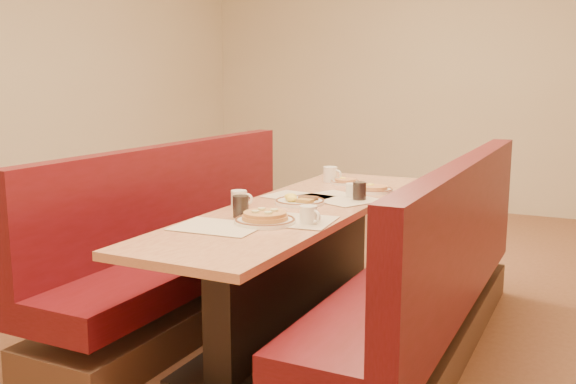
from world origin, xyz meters
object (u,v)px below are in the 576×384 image
at_px(eggs_plate, 299,201).
at_px(coffee_mug_c, 353,190).
at_px(coffee_mug_a, 309,215).
at_px(booth_right, 428,291).
at_px(coffee_mug_b, 240,199).
at_px(pancake_plate, 265,219).
at_px(diner_table, 300,270).
at_px(booth_left, 193,257).
at_px(soda_tumbler_mid, 359,191).
at_px(soda_tumbler_near, 241,206).
at_px(coffee_mug_d, 331,174).

height_order(eggs_plate, coffee_mug_c, coffee_mug_c).
bearing_deg(coffee_mug_a, coffee_mug_c, 114.98).
bearing_deg(booth_right, coffee_mug_b, -169.15).
bearing_deg(coffee_mug_c, pancake_plate, -113.20).
relative_size(diner_table, eggs_plate, 8.81).
relative_size(booth_left, coffee_mug_b, 20.42).
xyz_separation_m(pancake_plate, coffee_mug_b, (-0.31, 0.29, 0.03)).
bearing_deg(pancake_plate, soda_tumbler_mid, 75.08).
bearing_deg(coffee_mug_b, soda_tumbler_near, -73.43).
bearing_deg(booth_right, coffee_mug_c, 146.38).
bearing_deg(coffee_mug_d, soda_tumbler_mid, -47.94).
bearing_deg(coffee_mug_a, booth_left, 176.95).
bearing_deg(diner_table, soda_tumbler_mid, 49.92).
xyz_separation_m(booth_left, soda_tumbler_mid, (0.98, 0.29, 0.44)).
relative_size(coffee_mug_b, soda_tumbler_near, 1.09).
xyz_separation_m(booth_left, pancake_plate, (0.77, -0.48, 0.41)).
relative_size(coffee_mug_a, soda_tumbler_near, 1.06).
bearing_deg(booth_right, coffee_mug_a, -140.31).
bearing_deg(coffee_mug_c, soda_tumbler_mid, -63.53).
distance_m(booth_left, coffee_mug_d, 1.10).
bearing_deg(diner_table, booth_left, 180.00).
distance_m(eggs_plate, soda_tumbler_near, 0.47).
bearing_deg(soda_tumbler_near, eggs_plate, 76.10).
xyz_separation_m(pancake_plate, coffee_mug_c, (0.13, 0.86, 0.02)).
distance_m(coffee_mug_a, coffee_mug_d, 1.31).
xyz_separation_m(diner_table, coffee_mug_d, (-0.17, 0.84, 0.43)).
height_order(pancake_plate, eggs_plate, pancake_plate).
height_order(booth_right, coffee_mug_c, booth_right).
bearing_deg(soda_tumbler_near, coffee_mug_a, 0.61).
bearing_deg(diner_table, soda_tumbler_near, -108.69).
xyz_separation_m(eggs_plate, coffee_mug_d, (-0.14, 0.80, 0.04)).
relative_size(booth_left, coffee_mug_a, 20.95).
bearing_deg(soda_tumbler_near, booth_left, 145.21).
bearing_deg(soda_tumbler_near, pancake_plate, -21.33).
relative_size(coffee_mug_c, soda_tumbler_mid, 0.99).
distance_m(diner_table, coffee_mug_a, 0.64).
bearing_deg(soda_tumbler_near, coffee_mug_d, 91.23).
xyz_separation_m(coffee_mug_a, soda_tumbler_mid, (0.00, 0.70, 0.01)).
xyz_separation_m(booth_right, coffee_mug_d, (-0.90, 0.84, 0.44)).
relative_size(eggs_plate, soda_tumbler_mid, 2.65).
distance_m(coffee_mug_d, soda_tumbler_near, 1.25).
height_order(booth_left, coffee_mug_c, booth_left).
xyz_separation_m(coffee_mug_b, soda_tumbler_mid, (0.52, 0.48, 0.00)).
xyz_separation_m(diner_table, eggs_plate, (-0.03, 0.04, 0.39)).
relative_size(eggs_plate, coffee_mug_a, 2.38).
bearing_deg(coffee_mug_a, booth_right, 59.38).
bearing_deg(eggs_plate, coffee_mug_d, 99.96).
xyz_separation_m(eggs_plate, coffee_mug_a, (0.27, -0.45, 0.03)).
relative_size(pancake_plate, coffee_mug_c, 2.85).
height_order(eggs_plate, soda_tumbler_mid, soda_tumbler_mid).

